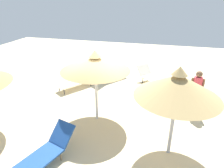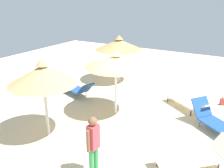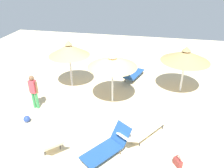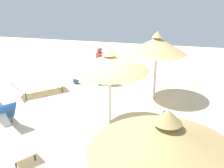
{
  "view_description": "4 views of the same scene",
  "coord_description": "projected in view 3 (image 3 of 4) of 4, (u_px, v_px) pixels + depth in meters",
  "views": [
    {
      "loc": [
        6.3,
        2.07,
        4.14
      ],
      "look_at": [
        -0.26,
        0.34,
        1.1
      ],
      "focal_mm": 32.31,
      "sensor_mm": 36.0,
      "label": 1
    },
    {
      "loc": [
        -3.89,
        7.61,
        4.4
      ],
      "look_at": [
        0.45,
        0.24,
        1.29
      ],
      "focal_mm": 39.75,
      "sensor_mm": 36.0,
      "label": 2
    },
    {
      "loc": [
        -8.93,
        -1.91,
        6.04
      ],
      "look_at": [
        0.29,
        -0.04,
        1.03
      ],
      "focal_mm": 36.38,
      "sensor_mm": 36.0,
      "label": 3
    },
    {
      "loc": [
        2.18,
        -6.91,
        4.18
      ],
      "look_at": [
        0.46,
        0.17,
        1.35
      ],
      "focal_mm": 41.79,
      "sensor_mm": 36.0,
      "label": 4
    }
  ],
  "objects": [
    {
      "name": "beach_ball",
      "position": [
        27.0,
        119.0,
        9.72
      ],
      "size": [
        0.29,
        0.29,
        0.29
      ],
      "primitive_type": "sphere",
      "color": "navy",
      "rests_on": "ground"
    },
    {
      "name": "parasol_umbrella_near_left",
      "position": [
        186.0,
        56.0,
        11.25
      ],
      "size": [
        2.45,
        2.45,
        2.46
      ],
      "color": "white",
      "rests_on": "ground"
    },
    {
      "name": "parasol_umbrella_far_right",
      "position": [
        69.0,
        50.0,
        11.7
      ],
      "size": [
        2.15,
        2.15,
        2.6
      ],
      "color": "#B2B2B7",
      "rests_on": "ground"
    },
    {
      "name": "lounge_chair_back",
      "position": [
        132.0,
        74.0,
        13.13
      ],
      "size": [
        2.25,
        1.26,
        0.8
      ],
      "color": "#1E478C",
      "rests_on": "ground"
    },
    {
      "name": "person_standing_far_left",
      "position": [
        34.0,
        90.0,
        10.29
      ],
      "size": [
        0.24,
        0.46,
        1.68
      ],
      "color": "#338C4C",
      "rests_on": "ground"
    },
    {
      "name": "lounge_chair_front",
      "position": [
        47.0,
        137.0,
        8.4
      ],
      "size": [
        2.01,
        1.96,
        0.79
      ],
      "color": "silver",
      "rests_on": "ground"
    },
    {
      "name": "lounge_chair_near_right",
      "position": [
        142.0,
        131.0,
        8.72
      ],
      "size": [
        2.21,
        1.79,
        0.73
      ],
      "color": "silver",
      "rests_on": "ground"
    },
    {
      "name": "parasol_umbrella_edge",
      "position": [
        112.0,
        62.0,
        10.29
      ],
      "size": [
        2.29,
        2.29,
        2.52
      ],
      "color": "white",
      "rests_on": "ground"
    },
    {
      "name": "handbag",
      "position": [
        178.0,
        162.0,
        7.59
      ],
      "size": [
        0.37,
        0.31,
        0.45
      ],
      "color": "maroon",
      "rests_on": "ground"
    },
    {
      "name": "ground",
      "position": [
        110.0,
        106.0,
        10.92
      ],
      "size": [
        24.0,
        24.0,
        0.1
      ],
      "primitive_type": "cube",
      "color": "beige"
    },
    {
      "name": "lounge_chair_center",
      "position": [
        108.0,
        146.0,
        7.94
      ],
      "size": [
        1.93,
        1.67,
        0.91
      ],
      "color": "#1E478C",
      "rests_on": "ground"
    }
  ]
}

